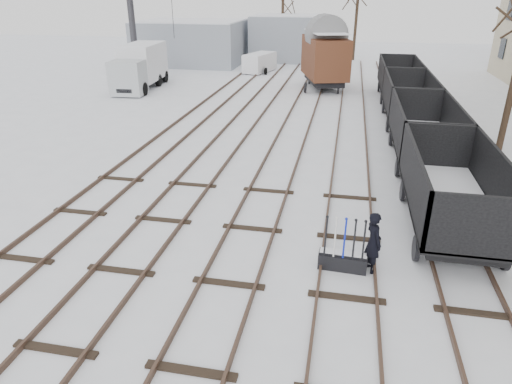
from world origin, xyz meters
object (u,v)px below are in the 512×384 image
freight_wagon_a (450,201)px  lorry (140,66)px  box_van_wagon (325,56)px  crane (136,45)px  ground_frame (343,260)px  worker (373,242)px  panel_van (260,62)px

freight_wagon_a → lorry: (-18.72, 18.80, 0.65)m
box_van_wagon → crane: crane is taller
box_van_wagon → lorry: size_ratio=0.83×
freight_wagon_a → box_van_wagon: 22.16m
ground_frame → crane: bearing=128.1°
ground_frame → crane: (-17.43, 25.27, 2.45)m
worker → freight_wagon_a: 3.67m
panel_van → crane: size_ratio=0.39×
ground_frame → box_van_wagon: size_ratio=0.25×
crane → worker: bearing=-29.3°
box_van_wagon → panel_van: size_ratio=1.46×
freight_wagon_a → box_van_wagon: bearing=103.7°
freight_wagon_a → panel_van: freight_wagon_a is taller
freight_wagon_a → lorry: 26.54m
lorry → panel_van: size_ratio=1.75×
lorry → crane: crane is taller
ground_frame → freight_wagon_a: bearing=45.9°
worker → freight_wagon_a: size_ratio=0.27×
ground_frame → freight_wagon_a: (3.15, 2.88, 0.70)m
ground_frame → worker: bearing=11.1°
ground_frame → freight_wagon_a: size_ratio=0.24×
lorry → panel_van: 11.65m
freight_wagon_a → lorry: lorry is taller
worker → box_van_wagon: bearing=-18.5°
ground_frame → panel_van: size_ratio=0.37×
worker → lorry: bearing=12.0°
worker → crane: bearing=10.7°
ground_frame → freight_wagon_a: freight_wagon_a is taller
worker → lorry: 27.07m
freight_wagon_a → crane: 30.46m
lorry → freight_wagon_a: bearing=-49.5°
box_van_wagon → freight_wagon_a: bearing=-92.2°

